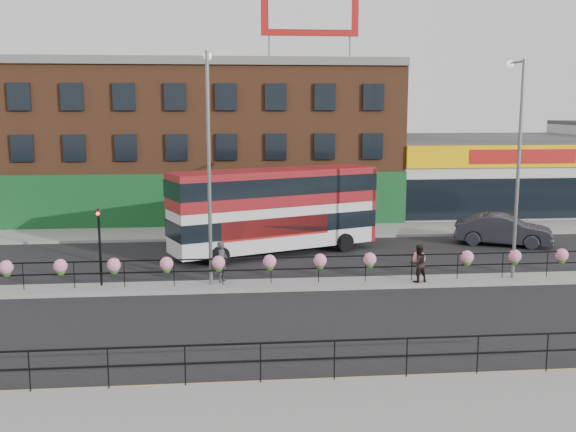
{
  "coord_description": "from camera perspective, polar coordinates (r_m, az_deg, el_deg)",
  "views": [
    {
      "loc": [
        -2.91,
        -27.2,
        7.5
      ],
      "look_at": [
        0.0,
        3.0,
        2.5
      ],
      "focal_mm": 42.0,
      "sensor_mm": 36.0,
      "label": 1
    }
  ],
  "objects": [
    {
      "name": "south_pavement",
      "position": [
        17.17,
        5.01,
        -16.31
      ],
      "size": [
        60.0,
        4.0,
        0.15
      ],
      "primitive_type": "cube",
      "color": "gray",
      "rests_on": "ground"
    },
    {
      "name": "south_railing",
      "position": [
        18.33,
        -2.34,
        -11.55
      ],
      "size": [
        20.04,
        0.05,
        1.12
      ],
      "color": "black",
      "rests_on": "south_pavement"
    },
    {
      "name": "billboard",
      "position": [
        42.91,
        1.87,
        16.96
      ],
      "size": [
        6.0,
        0.29,
        4.4
      ],
      "color": "#AB1311",
      "rests_on": "brick_building"
    },
    {
      "name": "pedestrian_a",
      "position": [
        28.48,
        -5.6,
        -3.86
      ],
      "size": [
        0.93,
        0.87,
        1.72
      ],
      "primitive_type": "imported",
      "rotation": [
        0.0,
        0.0,
        1.16
      ],
      "color": "#34343D",
      "rests_on": "median"
    },
    {
      "name": "lamp_column_west",
      "position": [
        27.67,
        -6.73,
        5.75
      ],
      "size": [
        0.34,
        1.67,
        9.52
      ],
      "color": "slate",
      "rests_on": "median"
    },
    {
      "name": "brick_building",
      "position": [
        47.23,
        -6.86,
        6.41
      ],
      "size": [
        25.0,
        12.21,
        10.3
      ],
      "color": "brown",
      "rests_on": "ground"
    },
    {
      "name": "supermarket",
      "position": [
        50.99,
        16.33,
        3.52
      ],
      "size": [
        15.0,
        12.25,
        5.3
      ],
      "color": "silver",
      "rests_on": "ground"
    },
    {
      "name": "yellow_line_inner",
      "position": [
        19.26,
        3.73,
        -13.57
      ],
      "size": [
        60.0,
        0.1,
        0.01
      ],
      "primitive_type": "cube",
      "color": "gold",
      "rests_on": "ground"
    },
    {
      "name": "double_decker_bus",
      "position": [
        34.0,
        -1.1,
        1.17
      ],
      "size": [
        10.87,
        6.31,
        4.33
      ],
      "color": "silver",
      "rests_on": "ground"
    },
    {
      "name": "median_railing",
      "position": [
        28.11,
        0.59,
        -3.92
      ],
      "size": [
        30.04,
        0.56,
        1.23
      ],
      "color": "black",
      "rests_on": "median"
    },
    {
      "name": "traffic_light_median",
      "position": [
        28.51,
        -15.7,
        -1.16
      ],
      "size": [
        0.15,
        0.28,
        3.65
      ],
      "color": "black",
      "rests_on": "median"
    },
    {
      "name": "ground",
      "position": [
        28.37,
        0.58,
        -5.97
      ],
      "size": [
        120.0,
        120.0,
        0.0
      ],
      "primitive_type": "plane",
      "color": "black",
      "rests_on": "ground"
    },
    {
      "name": "lamp_column_east",
      "position": [
        30.15,
        18.81,
        5.32
      ],
      "size": [
        0.33,
        1.63,
        9.26
      ],
      "color": "slate",
      "rests_on": "median"
    },
    {
      "name": "pedestrian_b",
      "position": [
        28.82,
        10.96,
        -3.96
      ],
      "size": [
        1.1,
        1.02,
        1.6
      ],
      "primitive_type": "imported",
      "rotation": [
        0.0,
        0.0,
        3.42
      ],
      "color": "black",
      "rests_on": "median"
    },
    {
      "name": "yellow_line_outer",
      "position": [
        19.1,
        3.82,
        -13.77
      ],
      "size": [
        60.0,
        0.1,
        0.01
      ],
      "primitive_type": "cube",
      "color": "gold",
      "rests_on": "ground"
    },
    {
      "name": "median",
      "position": [
        28.35,
        0.58,
        -5.83
      ],
      "size": [
        60.0,
        1.6,
        0.15
      ],
      "primitive_type": "cube",
      "color": "gray",
      "rests_on": "ground"
    },
    {
      "name": "north_pavement",
      "position": [
        40.01,
        -1.24,
        -1.34
      ],
      "size": [
        60.0,
        4.0,
        0.15
      ],
      "primitive_type": "cube",
      "color": "gray",
      "rests_on": "ground"
    },
    {
      "name": "car",
      "position": [
        38.23,
        17.77,
        -1.13
      ],
      "size": [
        5.55,
        6.39,
        1.67
      ],
      "primitive_type": "imported",
      "rotation": [
        0.0,
        0.0,
        1.15
      ],
      "color": "#292932",
      "rests_on": "ground"
    }
  ]
}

